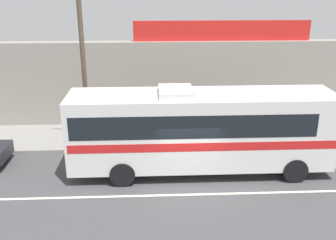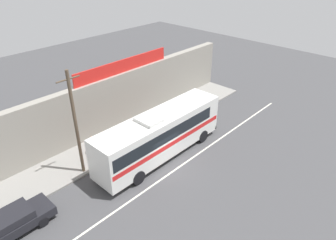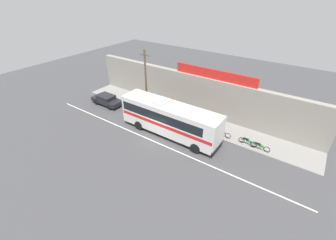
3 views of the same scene
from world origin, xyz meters
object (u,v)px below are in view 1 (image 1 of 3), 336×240
Objects in this scene: motorcycle_red at (288,134)px; pedestrian_far_left at (125,120)px; intercity_bus at (200,127)px; pedestrian_far_right at (223,119)px; utility_pole at (84,68)px.

pedestrian_far_left is (-8.39, 1.08, 0.51)m from motorcycle_red.
intercity_bus is at bearing -47.70° from pedestrian_far_left.
pedestrian_far_right is 1.02× the size of pedestrian_far_left.
motorcycle_red is (10.11, 0.10, -3.54)m from utility_pole.
utility_pole reaches higher than motorcycle_red.
pedestrian_far_right is (6.87, 0.99, -3.01)m from utility_pole.
pedestrian_far_right is at bearing -2.17° from pedestrian_far_left.
intercity_bus reaches higher than pedestrian_far_left.
utility_pole is at bearing -171.82° from pedestrian_far_right.
pedestrian_far_right reaches higher than motorcycle_red.
pedestrian_far_right is at bearing 164.65° from motorcycle_red.
utility_pole is at bearing 153.22° from intercity_bus.
pedestrian_far_left is (1.72, 1.18, -3.03)m from utility_pole.
utility_pole is at bearing -179.45° from motorcycle_red.
intercity_bus is 5.22m from pedestrian_far_left.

